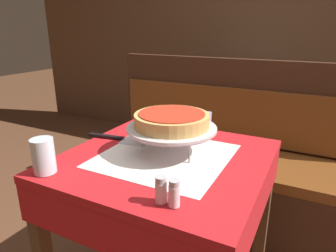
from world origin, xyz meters
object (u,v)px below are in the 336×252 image
object	(u,v)px
water_glass_near	(43,156)
napkin_holder	(199,121)
pizza_pan_stand	(172,129)
salt_shaker	(161,190)
dining_table_rear	(251,95)
booth_bench	(217,173)
dining_table_front	(165,182)
pepper_shaker	(174,193)
condiment_caddy	(263,81)
deep_dish_pizza	(172,120)
pizza_server	(121,139)

from	to	relation	value
water_glass_near	napkin_holder	xyz separation A→B (m)	(0.29, 0.62, -0.01)
pizza_pan_stand	salt_shaker	world-z (taller)	pizza_pan_stand
salt_shaker	napkin_holder	bearing A→B (deg)	102.03
dining_table_rear	salt_shaker	xyz separation A→B (m)	(0.19, -1.98, 0.15)
booth_bench	napkin_holder	xyz separation A→B (m)	(0.05, -0.50, 0.51)
pizza_pan_stand	water_glass_near	bearing A→B (deg)	-130.77
dining_table_rear	booth_bench	size ratio (longest dim) A/B	0.48
salt_shaker	napkin_holder	xyz separation A→B (m)	(-0.13, 0.60, 0.01)
dining_table_rear	dining_table_front	bearing A→B (deg)	-88.30
napkin_holder	water_glass_near	bearing A→B (deg)	-115.50
pepper_shaker	salt_shaker	bearing A→B (deg)	180.00
dining_table_rear	condiment_caddy	distance (m)	0.20
dining_table_rear	salt_shaker	size ratio (longest dim) A/B	10.05
dining_table_rear	pizza_pan_stand	size ratio (longest dim) A/B	2.30
water_glass_near	pepper_shaker	world-z (taller)	water_glass_near
dining_table_rear	napkin_holder	size ratio (longest dim) A/B	7.74
deep_dish_pizza	pizza_pan_stand	bearing A→B (deg)	90.00
pepper_shaker	napkin_holder	world-z (taller)	napkin_holder
pizza_server	water_glass_near	world-z (taller)	water_glass_near
pizza_pan_stand	condiment_caddy	xyz separation A→B (m)	(0.05, 1.57, -0.05)
booth_bench	dining_table_front	bearing A→B (deg)	-86.90
salt_shaker	dining_table_rear	bearing A→B (deg)	95.35
booth_bench	deep_dish_pizza	distance (m)	0.98
pizza_pan_stand	pepper_shaker	distance (m)	0.37
pepper_shaker	water_glass_near	bearing A→B (deg)	-177.78
booth_bench	deep_dish_pizza	world-z (taller)	booth_bench
dining_table_rear	pizza_pan_stand	world-z (taller)	pizza_pan_stand
booth_bench	water_glass_near	distance (m)	1.26
salt_shaker	condiment_caddy	distance (m)	1.89
deep_dish_pizza	water_glass_near	distance (m)	0.45
dining_table_front	pepper_shaker	xyz separation A→B (m)	(0.17, -0.28, 0.15)
booth_bench	pepper_shaker	xyz separation A→B (m)	(0.22, -1.10, 0.50)
pizza_pan_stand	deep_dish_pizza	world-z (taller)	deep_dish_pizza
dining_table_rear	salt_shaker	distance (m)	1.99
pizza_pan_stand	pepper_shaker	xyz separation A→B (m)	(0.17, -0.32, -0.05)
booth_bench	pizza_pan_stand	bearing A→B (deg)	-86.30
dining_table_front	pepper_shaker	size ratio (longest dim) A/B	10.16
dining_table_rear	napkin_holder	xyz separation A→B (m)	(0.06, -1.38, 0.15)
water_glass_near	napkin_holder	distance (m)	0.68
pepper_shaker	condiment_caddy	bearing A→B (deg)	93.69
deep_dish_pizza	booth_bench	bearing A→B (deg)	93.70
napkin_holder	condiment_caddy	world-z (taller)	condiment_caddy
dining_table_front	pizza_pan_stand	distance (m)	0.21
pepper_shaker	dining_table_rear	bearing A→B (deg)	96.48
pepper_shaker	condiment_caddy	size ratio (longest dim) A/B	0.48
booth_bench	pepper_shaker	bearing A→B (deg)	-78.77
pizza_server	water_glass_near	bearing A→B (deg)	-97.04
salt_shaker	pepper_shaker	xyz separation A→B (m)	(0.04, -0.00, -0.00)
napkin_holder	pizza_server	bearing A→B (deg)	-133.94
booth_bench	pizza_pan_stand	distance (m)	0.96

